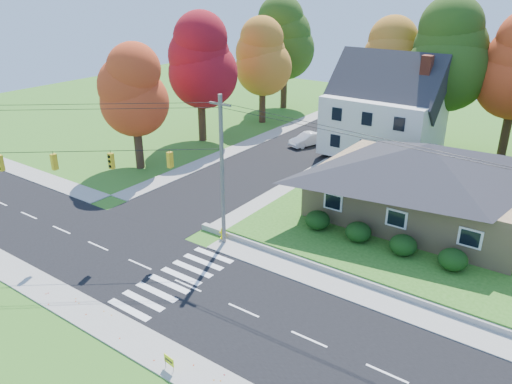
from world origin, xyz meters
TOP-DOWN VIEW (x-y plane):
  - ground at (0.00, 0.00)m, footprint 120.00×120.00m
  - road_main at (0.00, 0.00)m, footprint 90.00×8.00m
  - road_cross at (-8.00, 26.00)m, footprint 8.00×44.00m
  - sidewalk_north at (0.00, 5.00)m, footprint 90.00×2.00m
  - sidewalk_south at (0.00, -5.00)m, footprint 90.00×2.00m
  - lawn at (13.00, 21.00)m, footprint 30.00×30.00m
  - ranch_house at (8.00, 16.00)m, footprint 14.60×10.60m
  - colonial_house at (0.04, 28.00)m, footprint 10.40×8.40m
  - hedge_row at (7.50, 9.80)m, footprint 10.70×1.70m
  - traffic_infrastructure at (-0.15, 1.35)m, footprint 38.10×10.66m
  - tree_lot_0 at (-2.00, 34.00)m, footprint 6.72×6.72m
  - tree_lot_1 at (4.00, 33.00)m, footprint 7.84×7.84m
  - tree_west_0 at (-17.00, 12.00)m, footprint 6.16×6.16m
  - tree_west_1 at (-18.00, 22.00)m, footprint 7.28×7.28m
  - tree_west_2 at (-17.00, 32.00)m, footprint 6.72×6.72m
  - tree_west_3 at (-19.00, 40.00)m, footprint 7.84×7.84m
  - white_car at (-7.66, 26.87)m, footprint 2.68×4.36m
  - fire_hydrant at (-1.88, 5.55)m, footprint 0.50×0.38m
  - yard_sign at (3.95, -5.49)m, footprint 0.65×0.11m

SIDE VIEW (x-z plane):
  - ground at x=0.00m, z-range 0.00..0.00m
  - road_main at x=0.00m, z-range 0.00..0.02m
  - road_cross at x=-8.00m, z-range 0.00..0.02m
  - sidewalk_north at x=0.00m, z-range 0.00..0.08m
  - sidewalk_south at x=0.00m, z-range 0.00..0.08m
  - lawn at x=13.00m, z-range 0.00..0.50m
  - fire_hydrant at x=-1.88m, z-range -0.02..0.85m
  - yard_sign at x=3.95m, z-range 0.17..0.99m
  - white_car at x=-7.66m, z-range 0.02..1.38m
  - hedge_row at x=7.50m, z-range 0.50..1.77m
  - ranch_house at x=8.00m, z-range 0.57..5.97m
  - colonial_house at x=0.04m, z-range -0.22..9.38m
  - traffic_infrastructure at x=-0.15m, z-range 0.15..10.15m
  - tree_west_0 at x=-17.00m, z-range 1.42..12.89m
  - tree_west_2 at x=-17.00m, z-range 1.55..14.06m
  - tree_lot_0 at x=-2.00m, z-range 2.05..14.56m
  - tree_west_1 at x=-18.00m, z-range 1.68..15.24m
  - tree_west_3 at x=-19.00m, z-range 1.81..16.41m
  - tree_lot_1 at x=4.00m, z-range 2.31..16.91m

